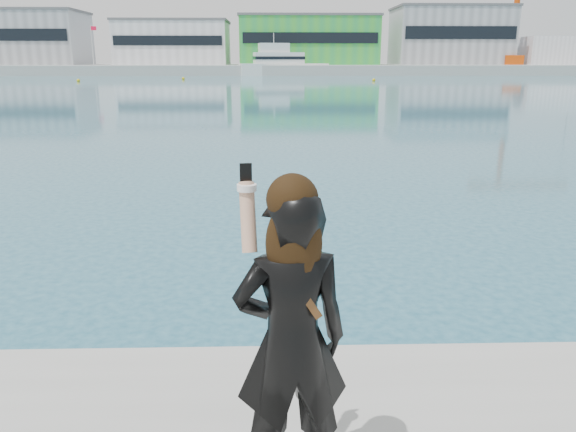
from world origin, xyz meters
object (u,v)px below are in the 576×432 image
object	(u,v)px
buoy_near	(374,81)
buoy_extra	(78,82)
woman	(291,333)
dock_crane	(523,1)
motor_yacht	(281,64)
buoy_far	(183,80)

from	to	relation	value
buoy_near	buoy_extra	bearing A→B (deg)	-178.88
buoy_extra	woman	bearing A→B (deg)	-70.91
buoy_near	woman	xyz separation A→B (m)	(-15.22, -83.64, 1.75)
dock_crane	motor_yacht	world-z (taller)	dock_crane
buoy_extra	woman	world-z (taller)	woman
buoy_near	woman	bearing A→B (deg)	-100.31
buoy_extra	motor_yacht	bearing A→B (deg)	45.55
buoy_near	buoy_far	bearing A→B (deg)	165.68
motor_yacht	buoy_near	world-z (taller)	motor_yacht
woman	buoy_near	bearing A→B (deg)	-108.26
buoy_far	buoy_extra	world-z (taller)	same
dock_crane	woman	world-z (taller)	dock_crane
motor_yacht	buoy_far	distance (m)	27.81
buoy_near	buoy_far	xyz separation A→B (m)	(-29.76, 7.60, 0.00)
buoy_far	motor_yacht	bearing A→B (deg)	54.16
dock_crane	motor_yacht	distance (m)	53.83
motor_yacht	buoy_extra	size ratio (longest dim) A/B	36.26
buoy_near	buoy_far	size ratio (longest dim) A/B	1.00
motor_yacht	woman	size ratio (longest dim) A/B	9.64
buoy_near	buoy_extra	size ratio (longest dim) A/B	1.00
buoy_far	buoy_near	bearing A→B (deg)	-14.32
dock_crane	buoy_far	world-z (taller)	dock_crane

